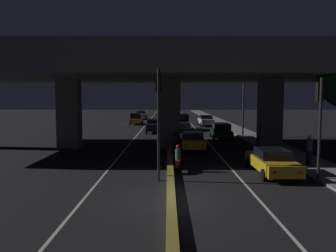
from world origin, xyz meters
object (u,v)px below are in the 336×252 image
(car_taxi_yellow_lead, at_px, (271,161))
(car_silver_third_oncoming, at_px, (140,115))
(traffic_light_right_of_median, at_px, (318,111))
(street_lamp, at_px, (240,88))
(car_white_fifth, at_px, (205,120))
(car_taxi_yellow_second, at_px, (192,140))
(car_dark_green_third, at_px, (220,131))
(motorcycle_red_filtering_near, at_px, (177,160))
(motorcycle_white_filtering_far, at_px, (173,135))
(car_dark_blue_lead_oncoming, at_px, (153,126))
(traffic_light_left_of_median, at_px, (158,105))
(motorcycle_black_filtering_mid, at_px, (175,143))
(car_grey_fourth, at_px, (181,122))
(pedestrian_on_sidewalk, at_px, (308,150))
(car_taxi_yellow_second_oncoming, at_px, (135,118))

(car_taxi_yellow_lead, bearing_deg, car_silver_third_oncoming, 13.40)
(traffic_light_right_of_median, xyz_separation_m, street_lamp, (0.19, 18.04, 1.68))
(car_white_fifth, bearing_deg, street_lamp, -172.44)
(traffic_light_right_of_median, bearing_deg, street_lamp, 89.39)
(car_taxi_yellow_second, xyz_separation_m, car_silver_third_oncoming, (-7.03, 36.77, 0.08))
(car_dark_green_third, distance_m, car_silver_third_oncoming, 31.62)
(street_lamp, bearing_deg, car_silver_third_oncoming, 114.06)
(car_taxi_yellow_lead, relative_size, motorcycle_red_filtering_near, 2.52)
(motorcycle_red_filtering_near, distance_m, motorcycle_white_filtering_far, 12.24)
(car_dark_blue_lead_oncoming, height_order, motorcycle_red_filtering_near, car_dark_blue_lead_oncoming)
(car_dark_blue_lead_oncoming, bearing_deg, car_taxi_yellow_second, 13.15)
(traffic_light_left_of_median, height_order, traffic_light_right_of_median, traffic_light_left_of_median)
(motorcycle_black_filtering_mid, bearing_deg, car_white_fifth, -16.01)
(traffic_light_left_of_median, xyz_separation_m, car_silver_third_oncoming, (-4.64, 46.44, -2.90))
(car_taxi_yellow_second, bearing_deg, car_dark_green_third, -24.73)
(car_taxi_yellow_second, distance_m, car_grey_fourth, 15.92)
(car_dark_green_third, height_order, car_silver_third_oncoming, car_silver_third_oncoming)
(traffic_light_right_of_median, relative_size, pedestrian_on_sidewalk, 2.86)
(car_taxi_yellow_second, distance_m, car_silver_third_oncoming, 37.44)
(car_dark_green_third, bearing_deg, traffic_light_left_of_median, 163.29)
(traffic_light_right_of_median, relative_size, car_dark_blue_lead_oncoming, 1.15)
(car_dark_green_third, bearing_deg, car_taxi_yellow_second, 156.42)
(car_white_fifth, relative_size, motorcycle_black_filtering_mid, 2.44)
(car_white_fifth, distance_m, car_dark_blue_lead_oncoming, 11.47)
(traffic_light_left_of_median, distance_m, car_taxi_yellow_second, 10.40)
(motorcycle_black_filtering_mid, bearing_deg, motorcycle_white_filtering_far, -3.39)
(traffic_light_left_of_median, xyz_separation_m, motorcycle_white_filtering_far, (1.03, 14.21, -3.11))
(car_white_fifth, bearing_deg, car_taxi_yellow_lead, 178.71)
(car_dark_green_third, bearing_deg, car_grey_fourth, 24.10)
(car_grey_fourth, bearing_deg, car_taxi_yellow_lead, -173.36)
(pedestrian_on_sidewalk, bearing_deg, car_grey_fourth, 106.30)
(traffic_light_left_of_median, bearing_deg, pedestrian_on_sidewalk, 19.73)
(car_grey_fourth, bearing_deg, street_lamp, -144.58)
(car_dark_green_third, xyz_separation_m, car_taxi_yellow_second_oncoming, (-10.19, 17.57, 0.12))
(car_taxi_yellow_second, xyz_separation_m, motorcycle_black_filtering_mid, (-1.34, -0.61, -0.12))
(traffic_light_left_of_median, height_order, car_taxi_yellow_second, traffic_light_left_of_median)
(motorcycle_black_filtering_mid, bearing_deg, traffic_light_left_of_median, 169.73)
(traffic_light_left_of_median, distance_m, traffic_light_right_of_median, 7.85)
(street_lamp, distance_m, car_dark_blue_lead_oncoming, 11.11)
(car_grey_fourth, bearing_deg, traffic_light_right_of_median, -169.83)
(car_grey_fourth, bearing_deg, traffic_light_left_of_median, 172.80)
(car_taxi_yellow_second, bearing_deg, car_dark_blue_lead_oncoming, 17.29)
(car_white_fifth, xyz_separation_m, car_taxi_yellow_second_oncoming, (-10.35, 2.82, 0.11))
(street_lamp, relative_size, car_white_fifth, 1.88)
(car_taxi_yellow_second_oncoming, height_order, motorcycle_red_filtering_near, car_taxi_yellow_second_oncoming)
(car_silver_third_oncoming, bearing_deg, pedestrian_on_sidewalk, 18.85)
(car_taxi_yellow_lead, xyz_separation_m, car_dark_blue_lead_oncoming, (-7.24, 21.05, 0.10))
(car_taxi_yellow_lead, relative_size, car_white_fifth, 1.02)
(traffic_light_left_of_median, height_order, car_taxi_yellow_second_oncoming, traffic_light_left_of_median)
(car_grey_fourth, height_order, motorcycle_black_filtering_mid, car_grey_fourth)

